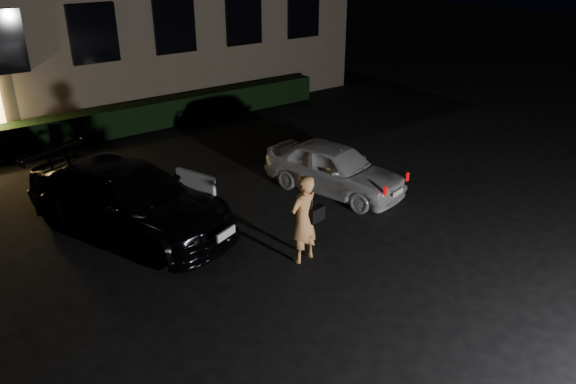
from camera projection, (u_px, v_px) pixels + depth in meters
ground at (339, 293)px, 9.63m from camera, size 80.00×80.00×0.00m
hedge at (111, 122)px, 17.10m from camera, size 15.00×0.70×0.85m
sedan at (129, 198)px, 11.47m from camera, size 3.55×5.21×1.40m
hatch at (334, 168)px, 13.26m from camera, size 2.21×3.72×1.19m
man at (304, 219)px, 10.29m from camera, size 0.76×0.51×1.72m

